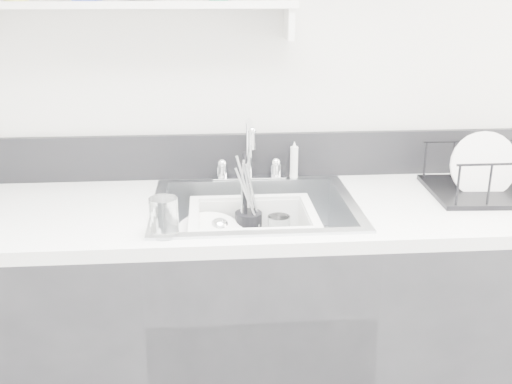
{
  "coord_description": "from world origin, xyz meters",
  "views": [
    {
      "loc": [
        -0.14,
        -0.58,
        1.57
      ],
      "look_at": [
        0.0,
        1.14,
        0.98
      ],
      "focal_mm": 42.0,
      "sensor_mm": 36.0,
      "label": 1
    }
  ],
  "objects": [
    {
      "name": "bowl_small",
      "position": [
        0.09,
        1.12,
        0.78
      ],
      "size": [
        0.12,
        0.12,
        0.03
      ],
      "primitive_type": "imported",
      "rotation": [
        0.0,
        0.0,
        0.17
      ],
      "color": "white",
      "rests_on": "wash_tub"
    },
    {
      "name": "wall_shelf",
      "position": [
        -0.35,
        1.42,
        1.51
      ],
      "size": [
        1.0,
        0.16,
        0.12
      ],
      "color": "silver",
      "rests_on": "room_shell"
    },
    {
      "name": "counter_run",
      "position": [
        0.0,
        1.19,
        0.46
      ],
      "size": [
        3.2,
        0.62,
        0.92
      ],
      "color": "black",
      "rests_on": "ground"
    },
    {
      "name": "backsplash",
      "position": [
        0.0,
        1.49,
        1.0
      ],
      "size": [
        3.2,
        0.02,
        0.16
      ],
      "primitive_type": "cube",
      "color": "black",
      "rests_on": "counter_run"
    },
    {
      "name": "tumbler_counter",
      "position": [
        -0.27,
        0.96,
        0.97
      ],
      "size": [
        0.09,
        0.09,
        0.11
      ],
      "primitive_type": "cylinder",
      "rotation": [
        0.0,
        0.0,
        -0.22
      ],
      "color": "white",
      "rests_on": "counter_run"
    },
    {
      "name": "utensil_cup",
      "position": [
        -0.02,
        1.24,
        0.83
      ],
      "size": [
        0.09,
        0.09,
        0.3
      ],
      "rotation": [
        0.0,
        0.0,
        0.02
      ],
      "color": "black",
      "rests_on": "wash_tub"
    },
    {
      "name": "ladle",
      "position": [
        -0.05,
        1.18,
        0.81
      ],
      "size": [
        0.3,
        0.24,
        0.08
      ],
      "primitive_type": null,
      "rotation": [
        0.0,
        0.0,
        -0.58
      ],
      "color": "silver",
      "rests_on": "wash_tub"
    },
    {
      "name": "tumbler_in_tub",
      "position": [
        0.08,
        1.21,
        0.82
      ],
      "size": [
        0.1,
        0.1,
        0.1
      ],
      "primitive_type": "cylinder",
      "rotation": [
        0.0,
        0.0,
        0.44
      ],
      "color": "white",
      "rests_on": "wash_tub"
    },
    {
      "name": "faucet",
      "position": [
        0.0,
        1.44,
        0.98
      ],
      "size": [
        0.26,
        0.18,
        0.23
      ],
      "color": "silver",
      "rests_on": "counter_run"
    },
    {
      "name": "dish_rack",
      "position": [
        0.81,
        1.24,
        1.0
      ],
      "size": [
        0.46,
        0.36,
        0.15
      ],
      "primitive_type": null,
      "rotation": [
        0.0,
        0.0,
        -0.06
      ],
      "color": "black",
      "rests_on": "counter_run"
    },
    {
      "name": "wash_tub",
      "position": [
        -0.01,
        1.17,
        0.83
      ],
      "size": [
        0.46,
        0.41,
        0.15
      ],
      "primitive_type": null,
      "rotation": [
        0.0,
        0.0,
        0.24
      ],
      "color": "silver",
      "rests_on": "sink"
    },
    {
      "name": "sink",
      "position": [
        0.0,
        1.19,
        0.83
      ],
      "size": [
        0.64,
        0.52,
        0.2
      ],
      "primitive_type": null,
      "color": "silver",
      "rests_on": "counter_run"
    },
    {
      "name": "plate_stack",
      "position": [
        -0.14,
        1.17,
        0.8
      ],
      "size": [
        0.27,
        0.26,
        0.11
      ],
      "rotation": [
        0.0,
        0.0,
        -0.16
      ],
      "color": "white",
      "rests_on": "wash_tub"
    },
    {
      "name": "side_sprayer",
      "position": [
        0.16,
        1.44,
        0.99
      ],
      "size": [
        0.03,
        0.03,
        0.14
      ],
      "primitive_type": "cylinder",
      "color": "silver",
      "rests_on": "counter_run"
    }
  ]
}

